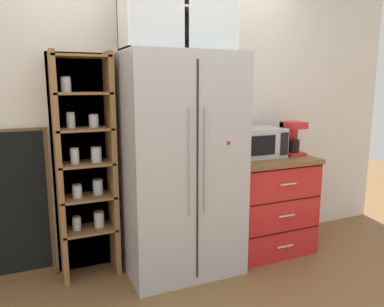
{
  "coord_description": "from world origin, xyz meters",
  "views": [
    {
      "loc": [
        -1.09,
        -2.7,
        1.53
      ],
      "look_at": [
        0.1,
        0.02,
        0.97
      ],
      "focal_mm": 34.77,
      "sensor_mm": 36.0,
      "label": 1
    }
  ],
  "objects_px": {
    "mug_navy": "(271,153)",
    "mug_cream": "(264,150)",
    "chalkboard_menu": "(10,208)",
    "microwave": "(258,142)",
    "bottle_green": "(265,144)",
    "coffee_maker": "(291,138)",
    "refrigerator": "(181,165)"
  },
  "relations": [
    {
      "from": "coffee_maker",
      "to": "mug_cream",
      "type": "bearing_deg",
      "value": 165.89
    },
    {
      "from": "microwave",
      "to": "chalkboard_menu",
      "type": "height_order",
      "value": "chalkboard_menu"
    },
    {
      "from": "microwave",
      "to": "coffee_maker",
      "type": "relative_size",
      "value": 1.42
    },
    {
      "from": "refrigerator",
      "to": "microwave",
      "type": "xyz_separation_m",
      "value": [
        0.79,
        0.08,
        0.13
      ]
    },
    {
      "from": "refrigerator",
      "to": "coffee_maker",
      "type": "distance_m",
      "value": 1.13
    },
    {
      "from": "mug_navy",
      "to": "chalkboard_menu",
      "type": "distance_m",
      "value": 2.19
    },
    {
      "from": "mug_cream",
      "to": "bottle_green",
      "type": "height_order",
      "value": "bottle_green"
    },
    {
      "from": "mug_cream",
      "to": "chalkboard_menu",
      "type": "xyz_separation_m",
      "value": [
        -2.15,
        0.2,
        -0.32
      ]
    },
    {
      "from": "mug_cream",
      "to": "bottle_green",
      "type": "xyz_separation_m",
      "value": [
        -0.0,
        -0.01,
        0.06
      ]
    },
    {
      "from": "coffee_maker",
      "to": "chalkboard_menu",
      "type": "distance_m",
      "value": 2.45
    },
    {
      "from": "chalkboard_menu",
      "to": "bottle_green",
      "type": "bearing_deg",
      "value": -5.56
    },
    {
      "from": "mug_navy",
      "to": "bottle_green",
      "type": "height_order",
      "value": "bottle_green"
    },
    {
      "from": "refrigerator",
      "to": "bottle_green",
      "type": "xyz_separation_m",
      "value": [
        0.87,
        0.09,
        0.1
      ]
    },
    {
      "from": "mug_cream",
      "to": "coffee_maker",
      "type": "bearing_deg",
      "value": -14.11
    },
    {
      "from": "mug_navy",
      "to": "mug_cream",
      "type": "relative_size",
      "value": 0.96
    },
    {
      "from": "refrigerator",
      "to": "mug_navy",
      "type": "relative_size",
      "value": 16.75
    },
    {
      "from": "coffee_maker",
      "to": "bottle_green",
      "type": "bearing_deg",
      "value": 167.85
    },
    {
      "from": "microwave",
      "to": "chalkboard_menu",
      "type": "xyz_separation_m",
      "value": [
        -2.06,
        0.22,
        -0.4
      ]
    },
    {
      "from": "refrigerator",
      "to": "chalkboard_menu",
      "type": "distance_m",
      "value": 1.34
    },
    {
      "from": "refrigerator",
      "to": "bottle_green",
      "type": "relative_size",
      "value": 7.02
    },
    {
      "from": "mug_cream",
      "to": "chalkboard_menu",
      "type": "distance_m",
      "value": 2.18
    },
    {
      "from": "refrigerator",
      "to": "coffee_maker",
      "type": "relative_size",
      "value": 5.71
    },
    {
      "from": "refrigerator",
      "to": "chalkboard_menu",
      "type": "bearing_deg",
      "value": 166.67
    },
    {
      "from": "mug_navy",
      "to": "bottle_green",
      "type": "distance_m",
      "value": 0.12
    },
    {
      "from": "coffee_maker",
      "to": "mug_cream",
      "type": "relative_size",
      "value": 2.81
    },
    {
      "from": "microwave",
      "to": "mug_navy",
      "type": "distance_m",
      "value": 0.15
    },
    {
      "from": "bottle_green",
      "to": "chalkboard_menu",
      "type": "xyz_separation_m",
      "value": [
        -2.15,
        0.21,
        -0.38
      ]
    },
    {
      "from": "coffee_maker",
      "to": "microwave",
      "type": "bearing_deg",
      "value": 172.91
    },
    {
      "from": "microwave",
      "to": "chalkboard_menu",
      "type": "bearing_deg",
      "value": 173.87
    },
    {
      "from": "microwave",
      "to": "bottle_green",
      "type": "relative_size",
      "value": 1.74
    },
    {
      "from": "mug_navy",
      "to": "mug_cream",
      "type": "bearing_deg",
      "value": 90.19
    },
    {
      "from": "mug_navy",
      "to": "bottle_green",
      "type": "relative_size",
      "value": 0.42
    }
  ]
}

